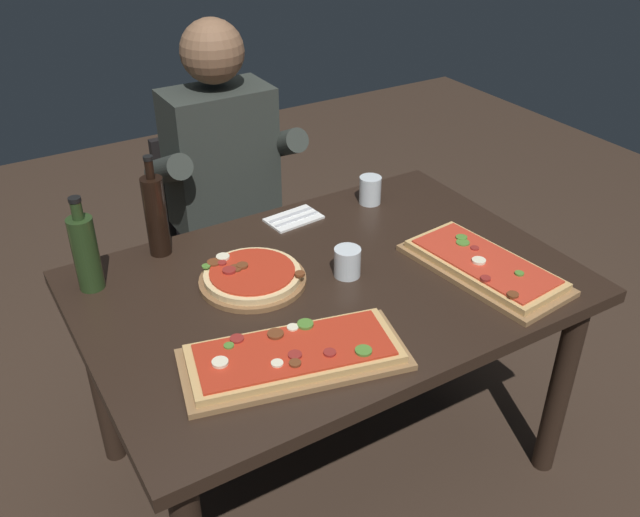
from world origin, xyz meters
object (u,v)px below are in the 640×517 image
at_px(pizza_round_far, 252,277).
at_px(diner_chair, 220,231).
at_px(pizza_rectangular_left, 484,266).
at_px(seated_diner, 228,184).
at_px(dining_table, 329,308).
at_px(tumbler_near_camera, 347,262).
at_px(tumbler_far_side, 370,192).
at_px(pizza_rectangular_front, 294,356).
at_px(wine_bottle_dark, 156,215).
at_px(oil_bottle_amber, 85,252).

height_order(pizza_round_far, diner_chair, diner_chair).
bearing_deg(pizza_rectangular_left, seated_diner, 113.37).
bearing_deg(diner_chair, pizza_rectangular_left, -69.05).
xyz_separation_m(pizza_rectangular_left, diner_chair, (-0.40, 1.05, -0.27)).
bearing_deg(pizza_rectangular_left, diner_chair, 110.95).
relative_size(dining_table, diner_chair, 1.61).
height_order(tumbler_near_camera, tumbler_far_side, tumbler_far_side).
bearing_deg(pizza_rectangular_front, wine_bottle_dark, 98.47).
distance_m(pizza_rectangular_left, wine_bottle_dark, 0.99).
relative_size(pizza_rectangular_front, pizza_round_far, 1.92).
bearing_deg(tumbler_far_side, wine_bottle_dark, 175.79).
bearing_deg(seated_diner, diner_chair, 90.00).
height_order(pizza_rectangular_front, pizza_round_far, same).
bearing_deg(dining_table, pizza_rectangular_left, -25.00).
bearing_deg(pizza_round_far, dining_table, -28.80).
xyz_separation_m(pizza_rectangular_front, seated_diner, (0.28, 1.00, -0.02)).
bearing_deg(pizza_round_far, wine_bottle_dark, 119.42).
relative_size(wine_bottle_dark, seated_diner, 0.24).
distance_m(wine_bottle_dark, diner_chair, 0.70).
bearing_deg(oil_bottle_amber, tumbler_far_side, 1.56).
height_order(pizza_rectangular_front, tumbler_far_side, tumbler_far_side).
relative_size(pizza_rectangular_front, tumbler_far_side, 6.10).
xyz_separation_m(pizza_rectangular_front, diner_chair, (0.28, 1.12, -0.27)).
bearing_deg(pizza_rectangular_left, tumbler_near_camera, 150.98).
relative_size(dining_table, oil_bottle_amber, 4.90).
distance_m(pizza_rectangular_left, seated_diner, 1.01).
distance_m(tumbler_far_side, diner_chair, 0.69).
bearing_deg(oil_bottle_amber, pizza_rectangular_left, -27.04).
bearing_deg(diner_chair, tumbler_far_side, -53.94).
bearing_deg(pizza_round_far, seated_diner, 71.65).
distance_m(pizza_rectangular_front, tumbler_near_camera, 0.42).
height_order(pizza_round_far, tumbler_near_camera, tumbler_near_camera).
height_order(dining_table, oil_bottle_amber, oil_bottle_amber).
distance_m(dining_table, wine_bottle_dark, 0.59).
bearing_deg(pizza_round_far, tumbler_far_side, 22.77).
distance_m(dining_table, seated_diner, 0.74).
xyz_separation_m(oil_bottle_amber, tumbler_near_camera, (0.66, -0.32, -0.07)).
relative_size(tumbler_far_side, seated_diner, 0.07).
relative_size(wine_bottle_dark, oil_bottle_amber, 1.13).
bearing_deg(wine_bottle_dark, diner_chair, 50.20).
bearing_deg(dining_table, diner_chair, 88.99).
xyz_separation_m(pizza_round_far, seated_diner, (0.21, 0.63, -0.02)).
relative_size(pizza_rectangular_front, seated_diner, 0.45).
height_order(pizza_rectangular_front, wine_bottle_dark, wine_bottle_dark).
xyz_separation_m(pizza_rectangular_front, wine_bottle_dark, (-0.10, 0.67, 0.11)).
distance_m(pizza_rectangular_left, diner_chair, 1.16).
height_order(pizza_rectangular_left, oil_bottle_amber, oil_bottle_amber).
bearing_deg(dining_table, pizza_rectangular_front, -135.01).
bearing_deg(oil_bottle_amber, pizza_round_far, -28.24).
distance_m(oil_bottle_amber, diner_chair, 0.89).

